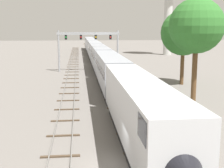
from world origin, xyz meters
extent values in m
plane|color=slate|center=(0.00, 0.00, 0.00)|extent=(400.00, 400.00, 0.00)
cube|color=slate|center=(1.28, 60.00, 0.08)|extent=(0.07, 200.00, 0.16)
cube|color=slate|center=(2.72, 60.00, 0.08)|extent=(0.07, 200.00, 0.16)
cube|color=#473828|center=(2.00, 2.00, 0.05)|extent=(2.60, 0.24, 0.10)
cube|color=#473828|center=(2.00, 6.00, 0.05)|extent=(2.60, 0.24, 0.10)
cube|color=#473828|center=(2.00, 10.00, 0.05)|extent=(2.60, 0.24, 0.10)
cube|color=#473828|center=(2.00, 14.00, 0.05)|extent=(2.60, 0.24, 0.10)
cube|color=#473828|center=(2.00, 18.00, 0.05)|extent=(2.60, 0.24, 0.10)
cube|color=#473828|center=(2.00, 22.00, 0.05)|extent=(2.60, 0.24, 0.10)
cube|color=#473828|center=(2.00, 26.00, 0.05)|extent=(2.60, 0.24, 0.10)
cube|color=#473828|center=(2.00, 30.00, 0.05)|extent=(2.60, 0.24, 0.10)
cube|color=#473828|center=(2.00, 34.00, 0.05)|extent=(2.60, 0.24, 0.10)
cube|color=#473828|center=(2.00, 38.00, 0.05)|extent=(2.60, 0.24, 0.10)
cube|color=#473828|center=(2.00, 42.00, 0.05)|extent=(2.60, 0.24, 0.10)
cube|color=#473828|center=(2.00, 46.00, 0.05)|extent=(2.60, 0.24, 0.10)
cube|color=#473828|center=(2.00, 50.00, 0.05)|extent=(2.60, 0.24, 0.10)
cube|color=#473828|center=(2.00, 54.00, 0.05)|extent=(2.60, 0.24, 0.10)
cube|color=#473828|center=(2.00, 58.00, 0.05)|extent=(2.60, 0.24, 0.10)
cube|color=#473828|center=(2.00, 62.00, 0.05)|extent=(2.60, 0.24, 0.10)
cube|color=#473828|center=(2.00, 66.00, 0.05)|extent=(2.60, 0.24, 0.10)
cube|color=#473828|center=(2.00, 70.00, 0.05)|extent=(2.60, 0.24, 0.10)
cube|color=#473828|center=(2.00, 74.00, 0.05)|extent=(2.60, 0.24, 0.10)
cube|color=#473828|center=(2.00, 78.00, 0.05)|extent=(2.60, 0.24, 0.10)
cube|color=#473828|center=(2.00, 82.00, 0.05)|extent=(2.60, 0.24, 0.10)
cube|color=#473828|center=(2.00, 86.00, 0.05)|extent=(2.60, 0.24, 0.10)
cube|color=#473828|center=(2.00, 90.00, 0.05)|extent=(2.60, 0.24, 0.10)
cube|color=#473828|center=(2.00, 94.00, 0.05)|extent=(2.60, 0.24, 0.10)
cube|color=#473828|center=(2.00, 98.00, 0.05)|extent=(2.60, 0.24, 0.10)
cube|color=#473828|center=(2.00, 102.00, 0.05)|extent=(2.60, 0.24, 0.10)
cube|color=#473828|center=(2.00, 106.00, 0.05)|extent=(2.60, 0.24, 0.10)
cube|color=#473828|center=(2.00, 110.00, 0.05)|extent=(2.60, 0.24, 0.10)
cube|color=#473828|center=(2.00, 114.00, 0.05)|extent=(2.60, 0.24, 0.10)
cube|color=#473828|center=(2.00, 118.00, 0.05)|extent=(2.60, 0.24, 0.10)
cube|color=#473828|center=(2.00, 122.00, 0.05)|extent=(2.60, 0.24, 0.10)
cube|color=#473828|center=(2.00, 126.00, 0.05)|extent=(2.60, 0.24, 0.10)
cube|color=#473828|center=(2.00, 130.00, 0.05)|extent=(2.60, 0.24, 0.10)
cube|color=#473828|center=(2.00, 134.00, 0.05)|extent=(2.60, 0.24, 0.10)
cube|color=#473828|center=(2.00, 138.00, 0.05)|extent=(2.60, 0.24, 0.10)
cube|color=#473828|center=(2.00, 142.00, 0.05)|extent=(2.60, 0.24, 0.10)
cube|color=#473828|center=(2.00, 146.00, 0.05)|extent=(2.60, 0.24, 0.10)
cube|color=#473828|center=(2.00, 150.00, 0.05)|extent=(2.60, 0.24, 0.10)
cube|color=#473828|center=(2.00, 154.00, 0.05)|extent=(2.60, 0.24, 0.10)
cube|color=#473828|center=(2.00, 158.00, 0.05)|extent=(2.60, 0.24, 0.10)
cube|color=slate|center=(-4.22, 40.00, 0.08)|extent=(0.07, 160.00, 0.16)
cube|color=slate|center=(-2.78, 40.00, 0.08)|extent=(0.07, 160.00, 0.16)
cube|color=#473828|center=(-3.50, 2.00, 0.05)|extent=(2.60, 0.24, 0.10)
cube|color=#473828|center=(-3.50, 6.00, 0.05)|extent=(2.60, 0.24, 0.10)
cube|color=#473828|center=(-3.50, 10.00, 0.05)|extent=(2.60, 0.24, 0.10)
cube|color=#473828|center=(-3.50, 14.00, 0.05)|extent=(2.60, 0.24, 0.10)
cube|color=#473828|center=(-3.50, 18.00, 0.05)|extent=(2.60, 0.24, 0.10)
cube|color=#473828|center=(-3.50, 22.00, 0.05)|extent=(2.60, 0.24, 0.10)
cube|color=#473828|center=(-3.50, 26.00, 0.05)|extent=(2.60, 0.24, 0.10)
cube|color=#473828|center=(-3.50, 30.00, 0.05)|extent=(2.60, 0.24, 0.10)
cube|color=#473828|center=(-3.50, 34.00, 0.05)|extent=(2.60, 0.24, 0.10)
cube|color=#473828|center=(-3.50, 38.00, 0.05)|extent=(2.60, 0.24, 0.10)
cube|color=#473828|center=(-3.50, 42.00, 0.05)|extent=(2.60, 0.24, 0.10)
cube|color=#473828|center=(-3.50, 46.00, 0.05)|extent=(2.60, 0.24, 0.10)
cube|color=#473828|center=(-3.50, 50.00, 0.05)|extent=(2.60, 0.24, 0.10)
cube|color=#473828|center=(-3.50, 54.00, 0.05)|extent=(2.60, 0.24, 0.10)
cube|color=#473828|center=(-3.50, 58.00, 0.05)|extent=(2.60, 0.24, 0.10)
cube|color=#473828|center=(-3.50, 62.00, 0.05)|extent=(2.60, 0.24, 0.10)
cube|color=#473828|center=(-3.50, 66.00, 0.05)|extent=(2.60, 0.24, 0.10)
cube|color=#473828|center=(-3.50, 70.00, 0.05)|extent=(2.60, 0.24, 0.10)
cube|color=#473828|center=(-3.50, 74.00, 0.05)|extent=(2.60, 0.24, 0.10)
cube|color=#473828|center=(-3.50, 78.00, 0.05)|extent=(2.60, 0.24, 0.10)
cube|color=#473828|center=(-3.50, 82.00, 0.05)|extent=(2.60, 0.24, 0.10)
cube|color=#473828|center=(-3.50, 86.00, 0.05)|extent=(2.60, 0.24, 0.10)
cube|color=#473828|center=(-3.50, 90.00, 0.05)|extent=(2.60, 0.24, 0.10)
cube|color=#473828|center=(-3.50, 94.00, 0.05)|extent=(2.60, 0.24, 0.10)
cube|color=#473828|center=(-3.50, 98.00, 0.05)|extent=(2.60, 0.24, 0.10)
cube|color=#473828|center=(-3.50, 102.00, 0.05)|extent=(2.60, 0.24, 0.10)
cube|color=#473828|center=(-3.50, 106.00, 0.05)|extent=(2.60, 0.24, 0.10)
cube|color=#473828|center=(-3.50, 110.00, 0.05)|extent=(2.60, 0.24, 0.10)
cube|color=#473828|center=(-3.50, 114.00, 0.05)|extent=(2.60, 0.24, 0.10)
cube|color=#473828|center=(-3.50, 118.00, 0.05)|extent=(2.60, 0.24, 0.10)
cube|color=silver|center=(2.00, 3.59, 2.90)|extent=(3.00, 19.19, 3.80)
cube|color=black|center=(2.00, -4.80, 4.04)|extent=(3.04, 1.80, 1.10)
cube|color=black|center=(2.00, 3.59, 0.50)|extent=(2.52, 17.27, 1.00)
cube|color=#9EA3AD|center=(2.00, 23.78, 2.90)|extent=(3.00, 19.19, 3.80)
cube|color=black|center=(2.00, 23.78, 3.30)|extent=(3.04, 17.65, 0.90)
cube|color=black|center=(2.00, 23.78, 0.50)|extent=(2.52, 17.27, 1.00)
cube|color=#9EA3AD|center=(2.00, 43.97, 2.90)|extent=(3.00, 19.19, 3.80)
cube|color=black|center=(2.00, 43.97, 3.30)|extent=(3.04, 17.65, 0.90)
cube|color=black|center=(2.00, 43.97, 0.50)|extent=(2.52, 17.27, 1.00)
cube|color=#9EA3AD|center=(2.00, 64.16, 2.90)|extent=(3.00, 19.19, 3.80)
cube|color=black|center=(2.00, 64.16, 3.30)|extent=(3.04, 17.65, 0.90)
cube|color=black|center=(2.00, 64.16, 0.50)|extent=(2.52, 17.27, 1.00)
cube|color=#9EA3AD|center=(2.00, 84.35, 2.90)|extent=(3.00, 19.19, 3.80)
cube|color=black|center=(2.00, 84.35, 3.30)|extent=(3.04, 17.65, 0.90)
cube|color=black|center=(2.00, 84.35, 0.50)|extent=(2.52, 17.27, 1.00)
cube|color=#9EA3AD|center=(2.00, 104.54, 2.90)|extent=(3.00, 19.19, 3.80)
cube|color=black|center=(2.00, 104.54, 3.30)|extent=(3.04, 17.65, 0.90)
cube|color=black|center=(2.00, 104.54, 0.50)|extent=(2.52, 17.27, 1.00)
cylinder|color=#999BA0|center=(-6.00, 43.26, 3.97)|extent=(0.36, 0.36, 7.94)
cylinder|color=#999BA0|center=(5.50, 43.26, 3.97)|extent=(0.36, 0.36, 7.94)
cube|color=#999BA0|center=(-0.25, 43.26, 7.34)|extent=(12.10, 0.36, 0.50)
cube|color=black|center=(-4.56, 43.31, 6.64)|extent=(0.44, 0.32, 0.90)
sphere|color=green|center=(-4.56, 43.12, 6.64)|extent=(0.28, 0.28, 0.28)
cube|color=black|center=(-1.69, 43.31, 6.64)|extent=(0.44, 0.32, 0.90)
sphere|color=red|center=(-1.69, 43.12, 6.64)|extent=(0.28, 0.28, 0.28)
cube|color=black|center=(1.19, 43.31, 6.64)|extent=(0.44, 0.32, 0.90)
sphere|color=yellow|center=(1.19, 43.12, 6.64)|extent=(0.28, 0.28, 0.28)
cube|color=black|center=(4.06, 43.31, 6.64)|extent=(0.44, 0.32, 0.90)
sphere|color=red|center=(4.06, 43.12, 6.64)|extent=(0.28, 0.28, 0.28)
cylinder|color=beige|center=(25.82, 78.68, 10.51)|extent=(2.60, 2.60, 21.01)
cylinder|color=brown|center=(10.30, 14.72, 3.27)|extent=(0.56, 0.56, 6.54)
sphere|color=#2D6B28|center=(10.30, 14.72, 8.59)|extent=(5.87, 5.87, 5.87)
cylinder|color=brown|center=(13.16, 27.05, 2.68)|extent=(0.56, 0.56, 5.36)
sphere|color=#2D6B28|center=(13.16, 27.05, 7.69)|extent=(6.66, 6.66, 6.66)
camera|label=1|loc=(-2.16, -17.41, 8.35)|focal=49.61mm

